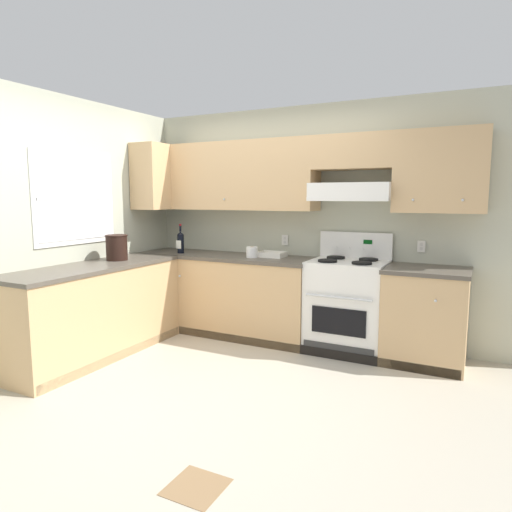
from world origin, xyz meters
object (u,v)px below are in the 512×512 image
(wine_bottle, at_px, (181,242))
(bucket, at_px, (117,247))
(bowl, at_px, (272,255))
(paper_towel_roll, at_px, (252,252))
(stove, at_px, (347,305))

(wine_bottle, height_order, bucket, wine_bottle)
(wine_bottle, bearing_deg, bowl, 8.99)
(bucket, distance_m, paper_towel_roll, 1.43)
(wine_bottle, relative_size, paper_towel_roll, 2.79)
(wine_bottle, bearing_deg, stove, 3.12)
(bowl, height_order, bucket, bucket)
(stove, bearing_deg, bucket, -158.02)
(wine_bottle, xyz_separation_m, bucket, (-0.24, -0.79, 0.00))
(stove, bearing_deg, bowl, 175.70)
(bucket, bearing_deg, paper_towel_roll, 35.39)
(wine_bottle, relative_size, bowl, 1.15)
(bowl, xyz_separation_m, paper_towel_roll, (-0.17, -0.13, 0.04))
(stove, distance_m, paper_towel_roll, 1.16)
(stove, relative_size, bowl, 4.00)
(bowl, bearing_deg, wine_bottle, -171.01)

